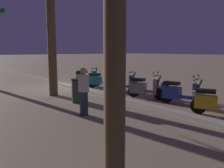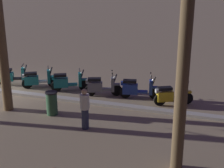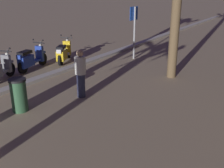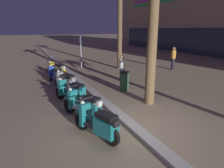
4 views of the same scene
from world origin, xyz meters
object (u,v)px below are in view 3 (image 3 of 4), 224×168
at_px(pedestrian_window_shopping, 81,73).
at_px(scooter_yellow_mid_centre, 64,53).
at_px(crossing_sign, 134,27).
at_px(litter_bin, 19,95).
at_px(scooter_blue_far_back, 30,59).

bearing_deg(pedestrian_window_shopping, scooter_yellow_mid_centre, -128.34).
distance_m(scooter_yellow_mid_centre, crossing_sign, 3.44).
distance_m(scooter_yellow_mid_centre, litter_bin, 5.00).
distance_m(scooter_yellow_mid_centre, scooter_blue_far_back, 1.62).
relative_size(scooter_yellow_mid_centre, crossing_sign, 0.66).
relative_size(scooter_yellow_mid_centre, litter_bin, 1.68).
height_order(crossing_sign, pedestrian_window_shopping, crossing_sign).
distance_m(scooter_blue_far_back, litter_bin, 3.93).
height_order(pedestrian_window_shopping, litter_bin, pedestrian_window_shopping).
relative_size(crossing_sign, litter_bin, 2.53).
bearing_deg(scooter_blue_far_back, pedestrian_window_shopping, 74.60).
xyz_separation_m(scooter_blue_far_back, litter_bin, (2.74, 2.83, 0.02)).
xyz_separation_m(scooter_yellow_mid_centre, litter_bin, (4.33, 2.50, 0.04)).
height_order(scooter_yellow_mid_centre, scooter_blue_far_back, same).
relative_size(crossing_sign, pedestrian_window_shopping, 1.59).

